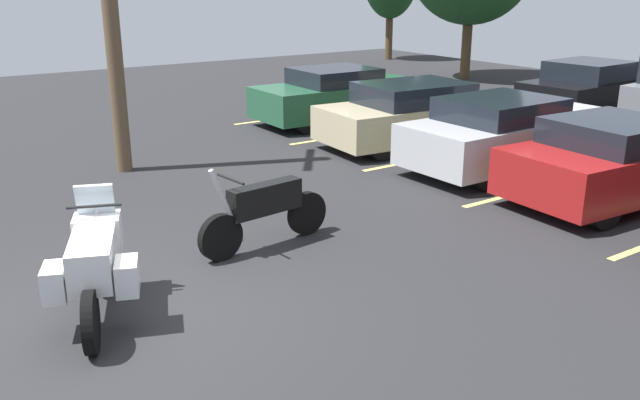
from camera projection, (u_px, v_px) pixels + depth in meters
ground at (134, 316)px, 7.97m from camera, size 44.00×44.00×0.10m
motorcycle_touring at (95, 261)px, 7.71m from camera, size 2.07×1.24×1.40m
motorcycle_second at (264, 210)px, 9.73m from camera, size 0.62×2.20×1.31m
parking_stripes at (557, 183)px, 12.94m from camera, size 16.65×5.00×0.01m
car_green at (339, 95)px, 18.23m from camera, size 1.99×4.69×1.44m
car_champagne at (417, 114)px, 15.73m from camera, size 2.25×4.77×1.44m
car_silver at (511, 133)px, 13.78m from camera, size 1.94×4.90×1.47m
car_red at (618, 161)px, 11.75m from camera, size 2.17×4.32×1.44m
car_far_black at (593, 88)px, 19.36m from camera, size 2.19×4.88×1.49m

